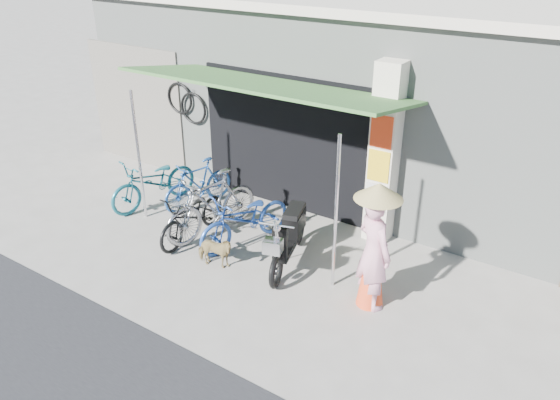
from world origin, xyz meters
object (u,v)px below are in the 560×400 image
Objects in this scene: moped at (289,236)px; bike_blue at (198,184)px; nun at (374,248)px; bike_teal at (154,182)px; street_dog at (215,252)px; bike_navy at (246,219)px; bike_silver at (212,205)px; bike_black at (193,216)px.

bike_blue is at bearing 146.69° from moped.
nun reaches higher than moped.
street_dog is at bearing -13.03° from bike_teal.
bike_navy is at bearing 158.11° from moped.
nun is (1.53, -0.27, 0.45)m from moped.
nun is (2.41, 0.48, 0.65)m from street_dog.
bike_teal is 1.65m from bike_silver.
moped reaches higher than bike_black.
moped is (1.75, 0.26, 0.04)m from bike_black.
moped is (3.20, -0.28, -0.01)m from bike_teal.
street_dog is at bearing -29.25° from bike_blue.
bike_black is at bearing -9.67° from bike_teal.
moped is 1.61m from nun.
bike_teal is at bearing 157.87° from moped.
bike_blue reaches higher than bike_black.
bike_silver is 1.58m from moped.
bike_black is at bearing 46.57° from street_dog.
street_dog is at bearing 39.43° from nun.
bike_teal is at bearing -176.41° from bike_silver.
bike_navy is 2.49m from nun.
bike_navy is 1.01× the size of moped.
nun reaches higher than bike_navy.
bike_teal is 1.03× the size of moped.
bike_black is 0.87× the size of nun.
nun is at bearing -93.04° from street_dog.
moped reaches higher than bike_blue.
bike_silver reaches higher than moped.
bike_navy is (1.60, -0.65, 0.01)m from bike_blue.
moped is at bearing 11.39° from bike_navy.
bike_blue is 0.86× the size of moped.
bike_navy is 0.96× the size of nun.
bike_black is 2.58× the size of street_dog.
nun is at bearing -27.27° from moped.
street_dog is (0.01, -0.83, -0.20)m from bike_navy.
bike_navy is at bearing -8.92° from bike_blue.
bike_black is at bearing -108.76° from bike_silver.
bike_teal is 1.12× the size of bike_black.
moped is (0.89, -0.07, -0.00)m from bike_navy.
bike_teal reaches higher than bike_blue.
bike_silver is at bearing 22.57° from nun.
bike_blue is 1.73m from bike_navy.
moped reaches higher than street_dog.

